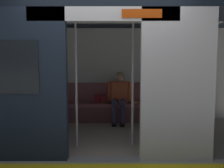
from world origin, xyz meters
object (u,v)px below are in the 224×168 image
(person_seated, at_px, (119,94))
(book, at_px, (134,102))
(bench_seat, at_px, (107,107))
(grab_pole_door, at_px, (76,83))
(handbag, at_px, (100,99))
(grab_pole_far, at_px, (133,82))
(train_car, at_px, (102,55))

(person_seated, height_order, book, person_seated)
(bench_seat, relative_size, person_seated, 2.12)
(bench_seat, bearing_deg, person_seated, 170.08)
(bench_seat, distance_m, grab_pole_door, 1.99)
(book, bearing_deg, handbag, -20.96)
(bench_seat, xyz_separation_m, person_seated, (-0.30, 0.05, 0.33))
(book, relative_size, grab_pole_far, 0.10)
(person_seated, xyz_separation_m, handbag, (0.46, -0.09, -0.13))
(handbag, xyz_separation_m, book, (-0.81, 0.02, -0.07))
(grab_pole_door, bearing_deg, person_seated, -114.14)
(handbag, xyz_separation_m, grab_pole_far, (-0.64, 1.70, 0.57))
(handbag, bearing_deg, person_seated, 168.40)
(train_car, relative_size, grab_pole_door, 2.89)
(train_car, bearing_deg, grab_pole_door, 61.07)
(train_car, distance_m, grab_pole_far, 0.93)
(book, bearing_deg, bench_seat, -17.59)
(train_car, distance_m, book, 1.70)
(book, bearing_deg, grab_pole_far, 65.13)
(bench_seat, distance_m, person_seated, 0.44)
(bench_seat, height_order, person_seated, person_seated)
(grab_pole_door, height_order, grab_pole_far, same)
(handbag, height_order, grab_pole_door, grab_pole_door)
(person_seated, bearing_deg, book, -168.51)
(train_car, bearing_deg, handbag, -85.61)
(book, bearing_deg, grab_pole_door, 38.87)
(handbag, bearing_deg, grab_pole_door, 80.27)
(book, distance_m, grab_pole_door, 2.21)
(person_seated, relative_size, grab_pole_door, 0.53)
(person_seated, height_order, grab_pole_far, grab_pole_far)
(person_seated, relative_size, grab_pole_far, 0.53)
(person_seated, xyz_separation_m, book, (-0.35, -0.07, -0.21))
(bench_seat, distance_m, handbag, 0.26)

